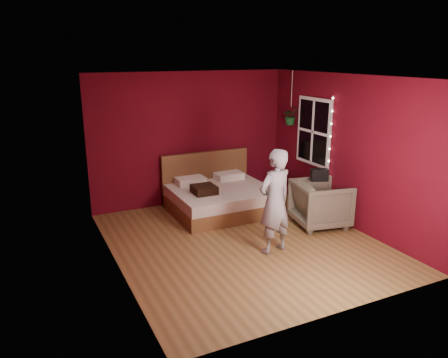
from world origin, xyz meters
TOP-DOWN VIEW (x-y plane):
  - floor at (0.00, 0.00)m, footprint 4.50×4.50m
  - room_walls at (0.00, 0.00)m, footprint 4.04×4.54m
  - window at (1.97, 0.90)m, footprint 0.05×0.97m
  - fairy_lights at (1.94, 0.37)m, footprint 0.04×0.04m
  - bed at (0.29, 1.50)m, footprint 1.86×1.58m
  - person at (0.25, -0.51)m, footprint 0.65×0.49m
  - armchair at (1.55, 0.03)m, footprint 1.03×1.01m
  - handbag at (1.53, 0.10)m, footprint 0.32×0.24m
  - throw_pillow at (-0.13, 1.28)m, footprint 0.42×0.42m
  - hanging_plant at (1.88, 1.55)m, footprint 0.37×0.34m

SIDE VIEW (x-z plane):
  - floor at x=0.00m, z-range 0.00..0.00m
  - bed at x=0.29m, z-range -0.24..0.78m
  - armchair at x=1.55m, z-range 0.00..0.81m
  - throw_pillow at x=-0.13m, z-range 0.46..0.61m
  - person at x=0.25m, z-range 0.00..1.61m
  - handbag at x=1.53m, z-range 0.81..1.01m
  - fairy_lights at x=1.94m, z-range 0.77..2.22m
  - window at x=1.97m, z-range 0.87..2.14m
  - room_walls at x=0.00m, z-range 0.37..2.99m
  - hanging_plant at x=1.88m, z-range 1.20..2.25m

